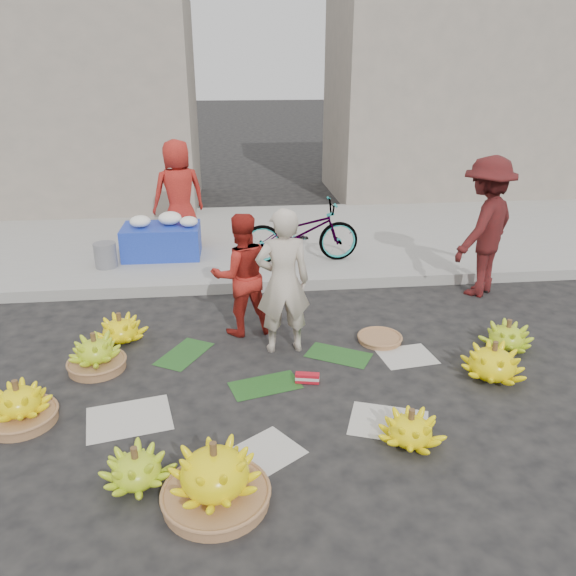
{
  "coord_description": "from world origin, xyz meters",
  "views": [
    {
      "loc": [
        -0.38,
        -4.75,
        2.86
      ],
      "look_at": [
        0.19,
        0.5,
        0.7
      ],
      "focal_mm": 35.0,
      "sensor_mm": 36.0,
      "label": 1
    }
  ],
  "objects": [
    {
      "name": "bicycle",
      "position": [
        0.64,
        2.93,
        0.56
      ],
      "size": [
        0.67,
        1.72,
        0.89
      ],
      "primitive_type": "imported",
      "rotation": [
        0.0,
        0.0,
        1.62
      ],
      "color": "gray",
      "rests_on": "sidewalk"
    },
    {
      "name": "banana_leaves",
      "position": [
        -0.1,
        0.2,
        0.0
      ],
      "size": [
        2.0,
        1.0,
        0.0
      ],
      "primitive_type": null,
      "color": "#194918",
      "rests_on": "ground"
    },
    {
      "name": "building_left",
      "position": [
        -4.0,
        7.2,
        2.0
      ],
      "size": [
        6.0,
        3.0,
        4.0
      ],
      "primitive_type": "cube",
      "color": "gray",
      "rests_on": "sidewalk"
    },
    {
      "name": "sidewalk",
      "position": [
        0.0,
        4.3,
        0.06
      ],
      "size": [
        40.0,
        4.0,
        0.12
      ],
      "primitive_type": "cube",
      "color": "gray",
      "rests_on": "ground"
    },
    {
      "name": "building_right",
      "position": [
        4.5,
        7.7,
        2.5
      ],
      "size": [
        5.0,
        3.0,
        5.0
      ],
      "primitive_type": "cube",
      "color": "gray",
      "rests_on": "sidewalk"
    },
    {
      "name": "vendor_cream",
      "position": [
        0.14,
        0.5,
        0.77
      ],
      "size": [
        0.58,
        0.4,
        1.53
      ],
      "primitive_type": "imported",
      "rotation": [
        0.0,
        0.0,
        3.2
      ],
      "color": "beige",
      "rests_on": "ground"
    },
    {
      "name": "flower_table",
      "position": [
        -1.38,
        3.39,
        0.39
      ],
      "size": [
        1.13,
        0.72,
        0.65
      ],
      "rotation": [
        0.0,
        0.0,
        -0.01
      ],
      "color": "#1A32AC",
      "rests_on": "sidewalk"
    },
    {
      "name": "banana_bunch_3",
      "position": [
        0.99,
        -1.18,
        0.13
      ],
      "size": [
        0.63,
        0.63,
        0.31
      ],
      "rotation": [
        0.0,
        0.0,
        0.39
      ],
      "color": "#FFEE0C",
      "rests_on": "ground"
    },
    {
      "name": "banana_bunch_7",
      "position": [
        -1.6,
        0.88,
        0.14
      ],
      "size": [
        0.6,
        0.6,
        0.33
      ],
      "rotation": [
        0.0,
        0.0,
        0.16
      ],
      "color": "#FFEE0C",
      "rests_on": "ground"
    },
    {
      "name": "incense_stack",
      "position": [
        0.3,
        -0.19,
        0.05
      ],
      "size": [
        0.24,
        0.12,
        0.09
      ],
      "primitive_type": "cube",
      "rotation": [
        0.0,
        0.0,
        -0.21
      ],
      "color": "red",
      "rests_on": "ground"
    },
    {
      "name": "flower_vendor",
      "position": [
        -1.13,
        3.91,
        0.94
      ],
      "size": [
        0.93,
        0.76,
        1.65
      ],
      "primitive_type": "imported",
      "rotation": [
        0.0,
        0.0,
        3.48
      ],
      "color": "red",
      "rests_on": "sidewalk"
    },
    {
      "name": "basket_spare",
      "position": [
        1.21,
        0.57,
        0.03
      ],
      "size": [
        0.51,
        0.51,
        0.05
      ],
      "primitive_type": "cylinder",
      "rotation": [
        0.0,
        0.0,
        0.1
      ],
      "color": "#8C5D3A",
      "rests_on": "ground"
    },
    {
      "name": "curb",
      "position": [
        0.0,
        2.2,
        0.07
      ],
      "size": [
        40.0,
        0.25,
        0.15
      ],
      "primitive_type": "cube",
      "color": "gray",
      "rests_on": "ground"
    },
    {
      "name": "banana_bunch_5",
      "position": [
        2.51,
        0.28,
        0.14
      ],
      "size": [
        0.66,
        0.66,
        0.33
      ],
      "rotation": [
        0.0,
        0.0,
        0.37
      ],
      "color": "#90BF1B",
      "rests_on": "ground"
    },
    {
      "name": "grey_bucket",
      "position": [
        -2.13,
        2.99,
        0.3
      ],
      "size": [
        0.31,
        0.31,
        0.35
      ],
      "primitive_type": "cylinder",
      "color": "slate",
      "rests_on": "sidewalk"
    },
    {
      "name": "man_striped",
      "position": [
        2.83,
        1.79,
        0.89
      ],
      "size": [
        1.31,
        1.25,
        1.78
      ],
      "primitive_type": "imported",
      "rotation": [
        0.0,
        0.0,
        3.85
      ],
      "color": "maroon",
      "rests_on": "ground"
    },
    {
      "name": "banana_bunch_2",
      "position": [
        -0.54,
        -1.66,
        0.22
      ],
      "size": [
        0.74,
        0.74,
        0.5
      ],
      "rotation": [
        0.0,
        0.0,
        -0.06
      ],
      "color": "#8C5D3A",
      "rests_on": "ground"
    },
    {
      "name": "banana_bunch_4",
      "position": [
        2.09,
        -0.28,
        0.17
      ],
      "size": [
        0.8,
        0.8,
        0.38
      ],
      "rotation": [
        0.0,
        0.0,
        -0.37
      ],
      "color": "#FFEE0C",
      "rests_on": "ground"
    },
    {
      "name": "vendor_red",
      "position": [
        -0.27,
        0.97,
        0.69
      ],
      "size": [
        0.76,
        0.64,
        1.37
      ],
      "primitive_type": "imported",
      "rotation": [
        0.0,
        0.0,
        3.34
      ],
      "color": "red",
      "rests_on": "ground"
    },
    {
      "name": "banana_bunch_6",
      "position": [
        -1.74,
        0.29,
        0.16
      ],
      "size": [
        0.55,
        0.55,
        0.4
      ],
      "rotation": [
        0.0,
        0.0,
        -0.16
      ],
      "color": "#8C5D3A",
      "rests_on": "ground"
    },
    {
      "name": "banana_bunch_0",
      "position": [
        -2.19,
        -0.55,
        0.17
      ],
      "size": [
        0.65,
        0.65,
        0.41
      ],
      "rotation": [
        0.0,
        0.0,
        0.4
      ],
      "color": "#8C5D3A",
      "rests_on": "ground"
    },
    {
      "name": "banana_bunch_1",
      "position": [
        -1.11,
        -1.42,
        0.14
      ],
      "size": [
        0.59,
        0.59,
        0.32
      ],
      "rotation": [
        0.0,
        0.0,
        -0.23
      ],
      "color": "#90BF1B",
      "rests_on": "ground"
    },
    {
      "name": "ground",
      "position": [
        0.0,
        0.0,
        0.0
      ],
      "size": [
        80.0,
        80.0,
        0.0
      ],
      "primitive_type": "plane",
      "color": "black",
      "rests_on": "ground"
    },
    {
      "name": "newspaper_scatter",
      "position": [
        0.0,
        -0.8,
        0.0
      ],
      "size": [
        3.2,
        1.8,
        0.0
      ],
      "primitive_type": null,
      "color": "beige",
      "rests_on": "ground"
    }
  ]
}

